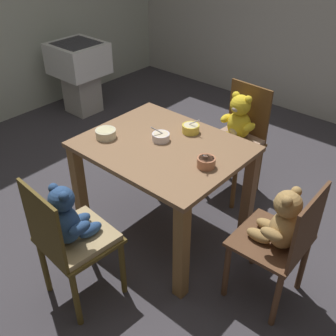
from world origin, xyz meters
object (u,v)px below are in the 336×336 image
sink_basin (79,68)px  teddy_chair_near_right (282,230)px  teddy_chair_far_center (237,130)px  porridge_bowl_yellow_far_center (191,128)px  porridge_bowl_cream_near_left (106,133)px  porridge_bowl_white_center (161,137)px  dining_table (163,163)px  teddy_chair_near_front (70,229)px  porridge_bowl_terracotta_near_right (206,162)px

sink_basin → teddy_chair_near_right: bearing=-17.5°
teddy_chair_far_center → porridge_bowl_yellow_far_center: (-0.05, -0.53, 0.21)m
porridge_bowl_cream_near_left → porridge_bowl_white_center: size_ratio=1.18×
dining_table → porridge_bowl_cream_near_left: 0.43m
teddy_chair_near_right → porridge_bowl_yellow_far_center: bearing=-18.3°
teddy_chair_far_center → teddy_chair_near_right: teddy_chair_far_center is taller
porridge_bowl_yellow_far_center → sink_basin: bearing=162.4°
dining_table → teddy_chair_far_center: (0.08, 0.78, -0.04)m
teddy_chair_far_center → teddy_chair_near_right: 1.14m
teddy_chair_near_right → sink_basin: (-2.94, 0.93, -0.03)m
dining_table → porridge_bowl_white_center: size_ratio=8.90×
teddy_chair_near_right → porridge_bowl_yellow_far_center: size_ratio=6.57×
teddy_chair_near_front → porridge_bowl_yellow_far_center: bearing=2.9°
porridge_bowl_yellow_far_center → sink_basin: porridge_bowl_yellow_far_center is taller
sink_basin → dining_table: bearing=-24.0°
teddy_chair_far_center → porridge_bowl_yellow_far_center: teddy_chair_far_center is taller
teddy_chair_near_right → sink_basin: teddy_chair_near_right is taller
dining_table → porridge_bowl_yellow_far_center: 0.31m
teddy_chair_far_center → teddy_chair_near_right: bearing=48.8°
sink_basin → teddy_chair_near_front: bearing=-39.5°
porridge_bowl_cream_near_left → porridge_bowl_yellow_far_center: bearing=48.3°
teddy_chair_near_front → porridge_bowl_terracotta_near_right: size_ratio=7.36×
teddy_chair_near_front → porridge_bowl_terracotta_near_right: bearing=-21.0°
porridge_bowl_cream_near_left → teddy_chair_near_right: bearing=7.5°
teddy_chair_near_front → porridge_bowl_yellow_far_center: teddy_chair_near_front is taller
teddy_chair_near_right → porridge_bowl_cream_near_left: (-1.24, -0.16, 0.22)m
teddy_chair_near_right → porridge_bowl_yellow_far_center: 0.93m
teddy_chair_far_center → porridge_bowl_cream_near_left: 1.07m
porridge_bowl_cream_near_left → porridge_bowl_terracotta_near_right: 0.73m
porridge_bowl_terracotta_near_right → teddy_chair_near_front: bearing=-115.3°
dining_table → teddy_chair_near_front: (0.00, -0.78, -0.05)m
teddy_chair_near_front → porridge_bowl_white_center: size_ratio=7.46×
porridge_bowl_cream_near_left → porridge_bowl_terracotta_near_right: porridge_bowl_terracotta_near_right is taller
teddy_chair_far_center → porridge_bowl_terracotta_near_right: bearing=22.8°
porridge_bowl_terracotta_near_right → dining_table: bearing=176.6°
porridge_bowl_yellow_far_center → porridge_bowl_white_center: size_ratio=1.10×
teddy_chair_near_right → sink_basin: 3.08m
porridge_bowl_yellow_far_center → teddy_chair_near_front: bearing=-91.5°
porridge_bowl_cream_near_left → porridge_bowl_white_center: porridge_bowl_white_center is taller
teddy_chair_far_center → teddy_chair_near_right: (0.81, -0.80, -0.01)m
teddy_chair_far_center → porridge_bowl_white_center: size_ratio=7.64×
teddy_chair_far_center → porridge_bowl_white_center: 0.79m
porridge_bowl_cream_near_left → porridge_bowl_yellow_far_center: (0.38, 0.43, 0.00)m
sink_basin → porridge_bowl_white_center: bearing=-23.7°
dining_table → sink_basin: sink_basin is taller
teddy_chair_near_front → sink_basin: 2.66m
teddy_chair_near_front → porridge_bowl_terracotta_near_right: (0.36, 0.76, 0.23)m
dining_table → porridge_bowl_white_center: porridge_bowl_white_center is taller
porridge_bowl_cream_near_left → dining_table: bearing=26.8°
teddy_chair_near_right → porridge_bowl_yellow_far_center: porridge_bowl_yellow_far_center is taller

